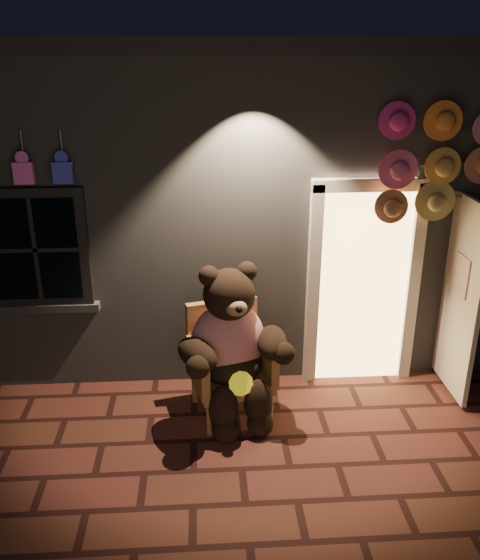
{
  "coord_description": "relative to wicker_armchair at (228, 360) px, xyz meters",
  "views": [
    {
      "loc": [
        -0.29,
        -4.1,
        3.41
      ],
      "look_at": [
        0.05,
        1.0,
        1.35
      ],
      "focal_mm": 38.0,
      "sensor_mm": 36.0,
      "label": 1
    }
  ],
  "objects": [
    {
      "name": "ground",
      "position": [
        0.07,
        -0.94,
        -0.54
      ],
      "size": [
        60.0,
        60.0,
        0.0
      ],
      "primitive_type": "plane",
      "color": "#50231E",
      "rests_on": "ground"
    },
    {
      "name": "shop_building",
      "position": [
        0.07,
        3.05,
        1.2
      ],
      "size": [
        7.3,
        5.95,
        3.51
      ],
      "color": "slate",
      "rests_on": "ground"
    },
    {
      "name": "wicker_armchair",
      "position": [
        0.0,
        0.0,
        0.0
      ],
      "size": [
        0.87,
        0.82,
        1.08
      ],
      "rotation": [
        0.0,
        0.0,
        0.25
      ],
      "color": "#AE6F43",
      "rests_on": "ground"
    },
    {
      "name": "teddy_bear",
      "position": [
        0.02,
        -0.14,
        0.22
      ],
      "size": [
        1.11,
        0.98,
        1.57
      ],
      "rotation": [
        0.0,
        0.0,
        0.25
      ],
      "color": "red",
      "rests_on": "ground"
    },
    {
      "name": "hat_rack",
      "position": [
        2.15,
        0.34,
        1.84
      ],
      "size": [
        1.75,
        0.22,
        2.89
      ],
      "color": "#59595E",
      "rests_on": "ground"
    }
  ]
}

